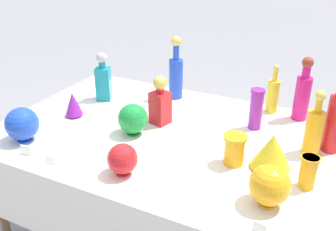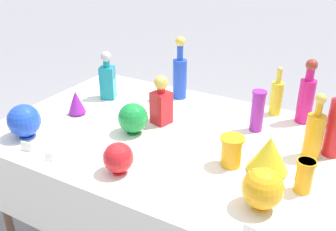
{
  "view_description": "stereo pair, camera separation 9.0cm",
  "coord_description": "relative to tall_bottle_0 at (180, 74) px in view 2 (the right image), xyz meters",
  "views": [
    {
      "loc": [
        0.78,
        -1.57,
        1.71
      ],
      "look_at": [
        0.0,
        0.0,
        0.86
      ],
      "focal_mm": 40.0,
      "sensor_mm": 36.0,
      "label": 1
    },
    {
      "loc": [
        0.86,
        -1.53,
        1.71
      ],
      "look_at": [
        0.0,
        0.0,
        0.86
      ],
      "focal_mm": 40.0,
      "sensor_mm": 36.0,
      "label": 2
    }
  ],
  "objects": [
    {
      "name": "round_bowl_2",
      "position": [
        0.01,
        -0.54,
        -0.08
      ],
      "size": [
        0.16,
        0.16,
        0.17
      ],
      "color": "#198C38",
      "rests_on": "display_table"
    },
    {
      "name": "square_decanter_1",
      "position": [
        -0.39,
        -0.23,
        -0.03
      ],
      "size": [
        0.11,
        0.11,
        0.31
      ],
      "color": "teal",
      "rests_on": "display_table"
    },
    {
      "name": "display_table",
      "position": [
        0.17,
        -0.49,
        -0.22
      ],
      "size": [
        1.8,
        1.2,
        0.76
      ],
      "color": "white",
      "rests_on": "ground"
    },
    {
      "name": "tall_bottle_0",
      "position": [
        0.0,
        0.0,
        0.0
      ],
      "size": [
        0.09,
        0.09,
        0.4
      ],
      "color": "blue",
      "rests_on": "display_table"
    },
    {
      "name": "slender_vase_1",
      "position": [
        0.89,
        -0.62,
        -0.08
      ],
      "size": [
        0.08,
        0.08,
        0.14
      ],
      "color": "orange",
      "rests_on": "display_table"
    },
    {
      "name": "cardboard_box_behind_left",
      "position": [
        0.27,
        0.51,
        -0.73
      ],
      "size": [
        0.44,
        0.39,
        0.47
      ],
      "color": "tan",
      "rests_on": "ground"
    },
    {
      "name": "price_tag_center",
      "position": [
        -0.18,
        -0.96,
        -0.14
      ],
      "size": [
        0.05,
        0.03,
        0.04
      ],
      "primitive_type": "cube",
      "rotation": [
        -0.21,
        0.0,
        0.29
      ],
      "color": "white",
      "rests_on": "display_table"
    },
    {
      "name": "price_tag_right",
      "position": [
        0.79,
        -0.98,
        -0.14
      ],
      "size": [
        0.05,
        0.02,
        0.04
      ],
      "primitive_type": "cube",
      "rotation": [
        -0.21,
        0.0,
        -0.16
      ],
      "color": "white",
      "rests_on": "display_table"
    },
    {
      "name": "price_tag_left",
      "position": [
        -0.34,
        -0.95,
        -0.14
      ],
      "size": [
        0.07,
        0.02,
        0.05
      ],
      "primitive_type": "cube",
      "rotation": [
        -0.21,
        0.0,
        0.1
      ],
      "color": "white",
      "rests_on": "display_table"
    },
    {
      "name": "fluted_vase_1",
      "position": [
        -0.41,
        -0.51,
        -0.09
      ],
      "size": [
        0.1,
        0.1,
        0.14
      ],
      "color": "purple",
      "rests_on": "display_table"
    },
    {
      "name": "fluted_vase_0",
      "position": [
        0.73,
        -0.55,
        -0.07
      ],
      "size": [
        0.18,
        0.18,
        0.17
      ],
      "color": "yellow",
      "rests_on": "display_table"
    },
    {
      "name": "tall_bottle_4",
      "position": [
        0.87,
        -0.33,
        -0.04
      ],
      "size": [
        0.08,
        0.08,
        0.32
      ],
      "color": "orange",
      "rests_on": "display_table"
    },
    {
      "name": "round_bowl_1",
      "position": [
        0.78,
        -0.81,
        -0.07
      ],
      "size": [
        0.16,
        0.16,
        0.17
      ],
      "color": "orange",
      "rests_on": "display_table"
    },
    {
      "name": "round_bowl_3",
      "position": [
        0.16,
        -0.88,
        -0.09
      ],
      "size": [
        0.14,
        0.14,
        0.14
      ],
      "color": "red",
      "rests_on": "display_table"
    },
    {
      "name": "tall_bottle_1",
      "position": [
        0.6,
        0.05,
        -0.05
      ],
      "size": [
        0.07,
        0.07,
        0.29
      ],
      "color": "yellow",
      "rests_on": "display_table"
    },
    {
      "name": "slender_vase_0",
      "position": [
        0.57,
        -0.2,
        -0.04
      ],
      "size": [
        0.08,
        0.08,
        0.22
      ],
      "color": "purple",
      "rests_on": "display_table"
    },
    {
      "name": "square_decanter_0",
      "position": [
        0.08,
        -0.37,
        -0.04
      ],
      "size": [
        0.11,
        0.11,
        0.28
      ],
      "color": "red",
      "rests_on": "display_table"
    },
    {
      "name": "round_bowl_0",
      "position": [
        -0.45,
        -0.85,
        -0.07
      ],
      "size": [
        0.17,
        0.17,
        0.18
      ],
      "color": "blue",
      "rests_on": "display_table"
    },
    {
      "name": "cardboard_box_behind_right",
      "position": [
        0.45,
        0.73,
        -0.8
      ],
      "size": [
        0.57,
        0.53,
        0.33
      ],
      "color": "tan",
      "rests_on": "ground"
    },
    {
      "name": "slender_vase_2",
      "position": [
        0.57,
        -0.58,
        -0.08
      ],
      "size": [
        0.11,
        0.11,
        0.14
      ],
      "color": "orange",
      "rests_on": "display_table"
    },
    {
      "name": "tall_bottle_3",
      "position": [
        0.76,
        0.03,
        -0.01
      ],
      "size": [
        0.09,
        0.09,
        0.36
      ],
      "color": "#C61972",
      "rests_on": "display_table"
    }
  ]
}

